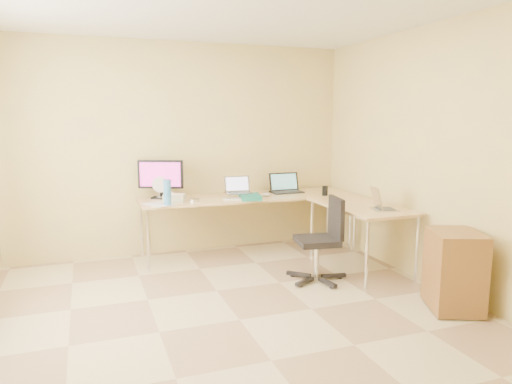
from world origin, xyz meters
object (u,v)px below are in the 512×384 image
object	(u,v)px
desk_main	(249,225)
laptop_center	(239,185)
mug	(169,196)
desk_return	(360,237)
desk_fan	(160,188)
monitor	(161,179)
office_chair	(317,234)
laptop_return	(385,201)
water_bottle	(167,193)
keyboard	(240,199)
laptop_black	(287,183)
cabinet	(454,270)

from	to	relation	value
desk_main	laptop_center	xyz separation A→B (m)	(-0.15, -0.08, 0.52)
desk_main	mug	bearing A→B (deg)	179.95
laptop_center	mug	size ratio (longest dim) A/B	2.97
desk_return	desk_fan	world-z (taller)	desk_fan
desk_return	mug	xyz separation A→B (m)	(-1.96, 1.00, 0.41)
monitor	desk_fan	world-z (taller)	monitor
office_chair	monitor	bearing A→B (deg)	144.01
desk_main	office_chair	size ratio (longest dim) A/B	2.99
desk_main	laptop_return	bearing A→B (deg)	-51.92
desk_main	water_bottle	distance (m)	1.20
desk_main	desk_fan	xyz separation A→B (m)	(-1.05, 0.20, 0.49)
desk_fan	laptop_return	world-z (taller)	desk_fan
office_chair	mug	bearing A→B (deg)	147.29
desk_main	keyboard	bearing A→B (deg)	-129.66
laptop_center	water_bottle	world-z (taller)	water_bottle
desk_main	desk_return	world-z (taller)	same
laptop_return	office_chair	size ratio (longest dim) A/B	0.34
monitor	laptop_black	xyz separation A→B (m)	(1.59, -0.12, -0.11)
laptop_black	mug	xyz separation A→B (m)	(-1.53, -0.08, -0.08)
water_bottle	cabinet	size ratio (longest dim) A/B	0.41
desk_fan	monitor	bearing A→B (deg)	8.93
monitor	laptop_black	distance (m)	1.60
laptop_center	desk_fan	distance (m)	0.94
cabinet	desk_return	bearing A→B (deg)	119.65
desk_fan	desk_main	bearing A→B (deg)	-1.84
laptop_center	water_bottle	distance (m)	0.92
laptop_center	cabinet	world-z (taller)	laptop_center
desk_fan	cabinet	bearing A→B (deg)	-39.83
desk_main	cabinet	world-z (taller)	desk_main
laptop_center	desk_fan	size ratio (longest dim) A/B	1.30
desk_return	laptop_black	world-z (taller)	laptop_black
monitor	desk_fan	size ratio (longest dim) A/B	2.25
laptop_center	laptop_return	bearing A→B (deg)	-43.80
water_bottle	office_chair	size ratio (longest dim) A/B	0.33
desk_return	laptop_black	distance (m)	1.26
laptop_center	keyboard	xyz separation A→B (m)	(-0.03, -0.13, -0.14)
keyboard	office_chair	bearing A→B (deg)	-46.91
monitor	laptop_return	size ratio (longest dim) A/B	1.81
desk_return	water_bottle	size ratio (longest dim) A/B	4.51
keyboard	desk_main	bearing A→B (deg)	65.40
monitor	cabinet	size ratio (longest dim) A/B	0.78
mug	laptop_return	distance (m)	2.44
keyboard	laptop_return	world-z (taller)	laptop_return
laptop_black	office_chair	xyz separation A→B (m)	(-0.21, -1.27, -0.36)
laptop_center	cabinet	bearing A→B (deg)	-57.40
desk_fan	office_chair	bearing A→B (deg)	-36.08
laptop_return	desk_main	bearing A→B (deg)	52.30
desk_main	keyboard	distance (m)	0.47
water_bottle	cabinet	world-z (taller)	water_bottle
keyboard	cabinet	xyz separation A→B (m)	(1.31, -2.07, -0.38)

